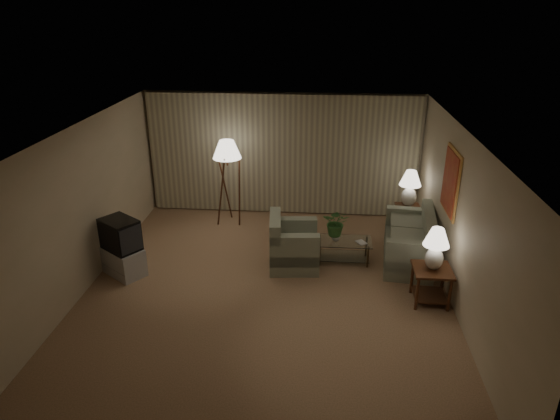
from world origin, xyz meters
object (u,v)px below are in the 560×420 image
object	(u,v)px
tv_cabinet	(124,261)
table_lamp_near	(436,245)
floor_lamp	(228,181)
ottoman	(291,238)
side_table_far	(407,215)
side_table_near	(431,279)
crt_tv	(120,234)
vase	(336,236)
coffee_table	(343,247)
table_lamp_far	(410,185)
armchair	(294,246)
sofa	(408,243)

from	to	relation	value
tv_cabinet	table_lamp_near	bearing A→B (deg)	30.89
floor_lamp	ottoman	distance (m)	1.92
side_table_far	side_table_near	bearing A→B (deg)	-90.00
crt_tv	vase	distance (m)	3.81
coffee_table	crt_tv	bearing A→B (deg)	-168.15
table_lamp_near	tv_cabinet	xyz separation A→B (m)	(-5.20, 0.44, -0.76)
coffee_table	vase	size ratio (longest dim) A/B	6.42
table_lamp_far	side_table_far	bearing A→B (deg)	0.00
coffee_table	vase	distance (m)	0.27
table_lamp_far	crt_tv	xyz separation A→B (m)	(-5.20, -2.16, -0.27)
side_table_near	table_lamp_far	xyz separation A→B (m)	(-0.00, 2.60, 0.63)
side_table_far	table_lamp_near	world-z (taller)	table_lamp_near
armchair	side_table_near	size ratio (longest dim) A/B	1.77
side_table_near	side_table_far	size ratio (longest dim) A/B	1.00
sofa	side_table_near	bearing A→B (deg)	12.97
table_lamp_near	crt_tv	world-z (taller)	table_lamp_near
side_table_far	coffee_table	distance (m)	1.90
coffee_table	tv_cabinet	size ratio (longest dim) A/B	1.18
side_table_near	crt_tv	size ratio (longest dim) A/B	0.76
sofa	crt_tv	bearing A→B (deg)	-73.15
armchair	tv_cabinet	world-z (taller)	armchair
sofa	tv_cabinet	world-z (taller)	sofa
armchair	coffee_table	xyz separation A→B (m)	(0.90, 0.25, -0.11)
sofa	vase	size ratio (longest dim) A/B	11.86
ottoman	vase	size ratio (longest dim) A/B	3.98
sofa	coffee_table	distance (m)	1.19
armchair	vase	size ratio (longest dim) A/B	6.74
tv_cabinet	ottoman	bearing A→B (deg)	59.70
armchair	side_table_far	world-z (taller)	armchair
crt_tv	floor_lamp	bearing A→B (deg)	93.92
armchair	coffee_table	bearing A→B (deg)	-79.79
side_table_far	crt_tv	bearing A→B (deg)	-157.44
sofa	table_lamp_near	world-z (taller)	table_lamp_near
side_table_far	table_lamp_far	world-z (taller)	table_lamp_far
crt_tv	vase	bearing A→B (deg)	48.04
coffee_table	table_lamp_far	bearing A→B (deg)	45.28
ottoman	coffee_table	bearing A→B (deg)	-24.85
side_table_far	vase	world-z (taller)	side_table_far
floor_lamp	vase	distance (m)	2.77
vase	side_table_near	bearing A→B (deg)	-40.06
side_table_near	tv_cabinet	distance (m)	5.22
coffee_table	crt_tv	distance (m)	3.98
crt_tv	ottoman	world-z (taller)	crt_tv
table_lamp_far	crt_tv	bearing A→B (deg)	-157.44
ottoman	table_lamp_near	bearing A→B (deg)	-36.25
sofa	side_table_near	distance (m)	1.36
floor_lamp	table_lamp_near	bearing A→B (deg)	-36.67
sofa	armchair	xyz separation A→B (m)	(-2.09, -0.35, 0.01)
coffee_table	floor_lamp	bearing A→B (deg)	147.44
side_table_near	coffee_table	xyz separation A→B (m)	(-1.34, 1.25, -0.14)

